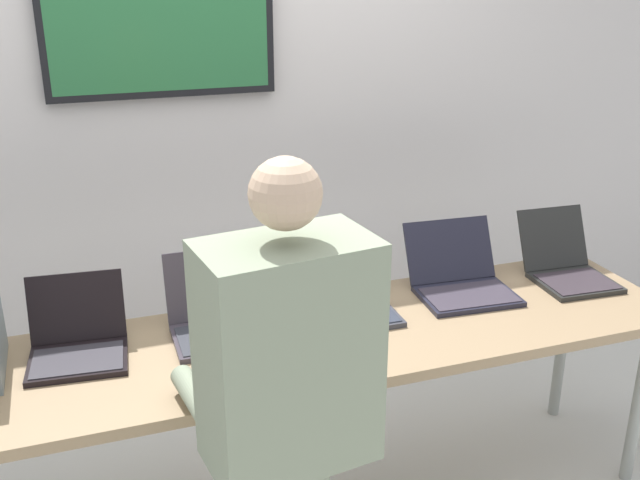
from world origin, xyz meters
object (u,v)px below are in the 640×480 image
at_px(laptop_station_0, 78,340).
at_px(laptop_station_1, 217,316).
at_px(person, 287,392).
at_px(laptop_station_4, 566,265).
at_px(laptop_station_3, 461,278).
at_px(laptop_station_2, 350,300).
at_px(workbench, 302,350).

relative_size(laptop_station_0, laptop_station_1, 1.05).
height_order(laptop_station_1, person, person).
distance_m(laptop_station_1, laptop_station_4, 1.49).
bearing_deg(person, laptop_station_0, 124.63).
bearing_deg(laptop_station_1, laptop_station_3, 1.12).
bearing_deg(laptop_station_2, laptop_station_1, 177.69).
relative_size(laptop_station_0, laptop_station_3, 0.84).
bearing_deg(laptop_station_3, laptop_station_1, -178.88).
bearing_deg(workbench, laptop_station_4, 5.96).
height_order(workbench, laptop_station_1, laptop_station_1).
distance_m(laptop_station_3, laptop_station_4, 0.49).
bearing_deg(laptop_station_3, laptop_station_4, -3.68).
height_order(laptop_station_1, laptop_station_4, laptop_station_1).
xyz_separation_m(laptop_station_2, person, (-0.47, -0.74, 0.14)).
bearing_deg(workbench, person, -110.98).
distance_m(workbench, laptop_station_0, 0.77).
bearing_deg(laptop_station_4, laptop_station_0, 179.93).
relative_size(laptop_station_3, person, 0.25).
bearing_deg(person, laptop_station_1, 92.85).
relative_size(laptop_station_1, laptop_station_4, 0.82).
xyz_separation_m(laptop_station_1, laptop_station_4, (1.49, -0.01, -0.00)).
bearing_deg(laptop_station_4, person, -152.75).
xyz_separation_m(workbench, laptop_station_3, (0.73, 0.16, 0.11)).
bearing_deg(laptop_station_3, workbench, -167.74).
relative_size(workbench, laptop_station_3, 7.02).
bearing_deg(person, laptop_station_2, 57.48).
height_order(laptop_station_0, laptop_station_4, laptop_station_4).
relative_size(workbench, laptop_station_4, 7.16).
height_order(laptop_station_2, person, person).
bearing_deg(laptop_station_1, laptop_station_4, -0.45).
xyz_separation_m(laptop_station_2, laptop_station_4, (0.98, 0.01, 0.00)).
relative_size(laptop_station_0, person, 0.22).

